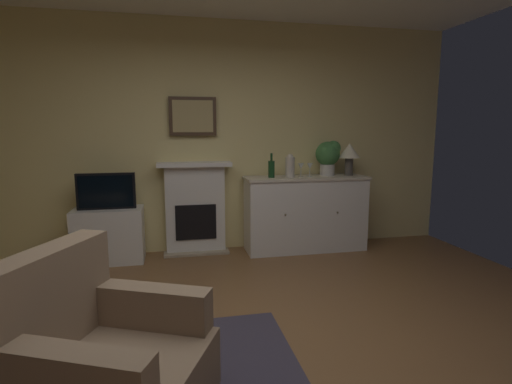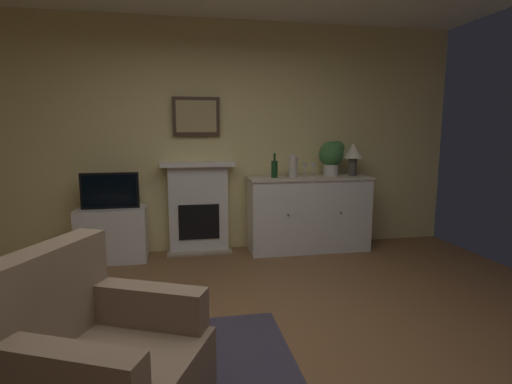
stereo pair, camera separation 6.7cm
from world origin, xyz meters
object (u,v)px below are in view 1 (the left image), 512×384
Objects in this scene: sideboard_cabinet at (305,213)px; tv_cabinet at (109,235)px; framed_picture at (193,116)px; tv_set at (106,191)px; wine_bottle at (271,169)px; table_lamp at (349,153)px; wine_glass_center at (310,167)px; vase_decorative at (290,166)px; potted_plant_small at (328,155)px; fireplace_unit at (195,208)px; wine_glass_left at (301,167)px; armchair at (102,363)px.

sideboard_cabinet is 2.31m from tv_cabinet.
tv_set is (-0.97, -0.23, -0.82)m from framed_picture.
wine_bottle is 0.47× the size of tv_set.
table_lamp is at bearing 0.16° from tv_set.
tv_cabinet is at bearing 178.88° from wine_glass_center.
framed_picture reaches higher than sideboard_cabinet.
vase_decorative is (-0.22, -0.05, 0.60)m from sideboard_cabinet.
wine_glass_center is at bearing -164.05° from potted_plant_small.
table_lamp reaches higher than wine_bottle.
framed_picture reaches higher than potted_plant_small.
tv_set is (-2.31, -0.01, 0.35)m from sideboard_cabinet.
wine_glass_center is at bearing -1.11° from wine_bottle.
table_lamp is (1.89, -0.18, 0.65)m from fireplace_unit.
wine_bottle is (-1.00, -0.02, -0.17)m from table_lamp.
potted_plant_small is (2.61, 0.05, 0.36)m from tv_set.
wine_glass_left is (0.37, -0.00, 0.01)m from wine_bottle.
tv_cabinet is at bearing 178.22° from vase_decorative.
wine_bottle is at bearing -178.76° from table_lamp.
armchair is at bearing -82.61° from tv_cabinet.
fireplace_unit is 1.04× the size of armchair.
potted_plant_small is at bearing 8.52° from sideboard_cabinet.
wine_bottle is (0.89, -0.24, -0.61)m from framed_picture.
wine_glass_left is 0.59× the size of vase_decorative.
potted_plant_small is (-0.25, 0.05, -0.02)m from table_lamp.
table_lamp reaches higher than tv_cabinet.
framed_picture is 1.95m from table_lamp.
framed_picture is 1.52m from wine_glass_center.
potted_plant_small is (0.38, 0.07, 0.13)m from wine_glass_left.
fireplace_unit is at bearing 171.37° from wine_glass_center.
sideboard_cabinet is at bearing 17.93° from wine_glass_left.
armchair is (-0.62, -2.90, -0.17)m from fireplace_unit.
tv_set is 1.44× the size of potted_plant_small.
potted_plant_small is at bearing -6.18° from framed_picture.
vase_decorative is 0.54m from potted_plant_small.
potted_plant_small is at bearing 50.84° from armchair.
fireplace_unit is 3.91× the size of vase_decorative.
vase_decorative is at bearing -167.20° from sideboard_cabinet.
wine_bottle is at bearing 178.89° from wine_glass_center.
wine_glass_left reaches higher than sideboard_cabinet.
vase_decorative reaches higher than wine_glass_left.
sideboard_cabinet is 2.33m from tv_set.
tv_set is (-2.09, 0.04, -0.24)m from vase_decorative.
wine_glass_center is at bearing -3.64° from wine_glass_left.
framed_picture is 1.79m from sideboard_cabinet.
wine_glass_center reaches higher than armchair.
tv_set is at bearing -169.23° from fireplace_unit.
armchair is (0.36, -2.74, 0.08)m from tv_cabinet.
armchair is at bearing -102.06° from fireplace_unit.
fireplace_unit is 1.37m from wine_glass_left.
vase_decorative reaches higher than tv_set.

